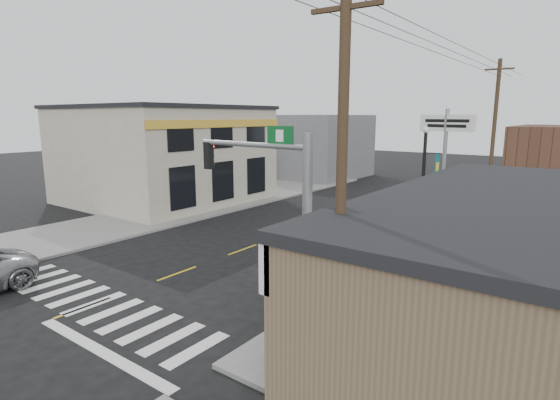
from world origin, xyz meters
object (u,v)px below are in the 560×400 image
Objects in this scene: lamp_post at (424,180)px; bare_tree at (408,211)px; dance_center_sign at (445,141)px; guide_sign at (354,231)px; utility_pole_near at (341,194)px; traffic_signal_pole at (286,214)px; utility_pole_far at (493,135)px; fire_hydrant at (405,280)px.

bare_tree is at bearing -96.56° from lamp_post.
guide_sign is at bearing -74.86° from dance_center_sign.
bare_tree is 0.54× the size of utility_pole_near.
lamp_post is 0.88× the size of dance_center_sign.
bare_tree is at bearing 27.09° from traffic_signal_pole.
traffic_signal_pole is 1.89× the size of guide_sign.
lamp_post is 11.34m from utility_pole_far.
fire_hydrant is 5.16m from bare_tree.
bare_tree reaches higher than fire_hydrant.
guide_sign is 2.49m from fire_hydrant.
bare_tree is at bearing -69.50° from guide_sign.
utility_pole_far is (1.07, 21.21, 1.44)m from traffic_signal_pole.
guide_sign is (-0.20, 4.60, -1.51)m from traffic_signal_pole.
dance_center_sign is (-1.19, 7.87, 4.51)m from fire_hydrant.
utility_pole_far reaches higher than dance_center_sign.
bare_tree is (2.49, -11.59, -1.18)m from dance_center_sign.
traffic_signal_pole is 3.00m from utility_pole_near.
utility_pole_near is (-0.54, -2.62, 0.77)m from bare_tree.
dance_center_sign is at bearing 92.63° from traffic_signal_pole.
lamp_post is 0.65× the size of utility_pole_near.
guide_sign is at bearing -169.75° from fire_hydrant.
dance_center_sign is at bearing 94.89° from utility_pole_near.
traffic_signal_pole is at bearing 147.31° from utility_pole_near.
lamp_post is 1.20× the size of bare_tree.
bare_tree is (2.99, 1.22, 0.24)m from traffic_signal_pole.
lamp_post is at bearing 92.05° from traffic_signal_pole.
traffic_signal_pole is 4.85m from guide_sign.
utility_pole_near is at bearing -62.14° from dance_center_sign.
traffic_signal_pole is at bearing -115.26° from lamp_post.
utility_pole_near is at bearing -102.68° from lamp_post.
traffic_signal_pole reaches higher than guide_sign.
guide_sign is at bearing 97.38° from traffic_signal_pole.
traffic_signal_pole is 10.02m from lamp_post.
utility_pole_far is at bearing 90.56° from utility_pole_near.
utility_pole_near reaches higher than traffic_signal_pole.
bare_tree is at bearing -88.23° from utility_pole_far.
guide_sign is 7.03m from utility_pole_near.
dance_center_sign is at bearing 62.22° from guide_sign.
utility_pole_far reaches higher than lamp_post.
bare_tree is 2.79m from utility_pole_near.
traffic_signal_pole is at bearing -96.60° from utility_pole_far.
utility_pole_near is at bearing -90.21° from utility_pole_far.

